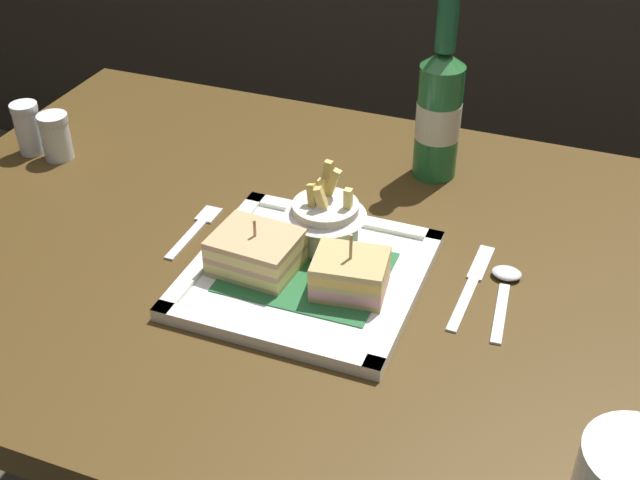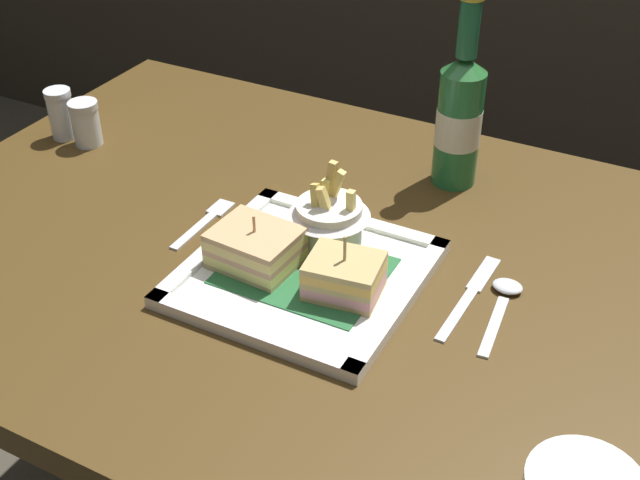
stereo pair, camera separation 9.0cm
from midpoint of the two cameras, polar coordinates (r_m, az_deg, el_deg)
dining_table at (r=1.10m, az=3.33°, el=-7.92°), size 1.16×0.78×0.72m
square_plate at (r=0.96m, az=1.62°, el=-2.46°), size 0.26×0.26×0.02m
sandwich_half_left at (r=0.95m, az=-1.83°, el=-0.64°), size 0.10×0.08×0.07m
sandwich_half_right at (r=0.91m, az=4.53°, el=-2.64°), size 0.09×0.08×0.08m
fries_cup at (r=0.98m, az=3.27°, el=1.61°), size 0.10×0.10×0.11m
beer_bottle at (r=1.12m, az=11.99°, el=8.36°), size 0.06×0.06×0.27m
fork at (r=1.06m, az=-5.56°, el=1.27°), size 0.02×0.12×0.00m
knife at (r=0.96m, az=13.14°, el=-3.73°), size 0.02×0.17×0.00m
spoon at (r=0.96m, az=15.35°, el=-3.95°), size 0.03×0.14×0.01m
salt_shaker at (r=1.29m, az=-15.65°, el=8.22°), size 0.04×0.04×0.08m
pepper_shaker at (r=1.26m, az=-14.01°, el=7.68°), size 0.04×0.04×0.07m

